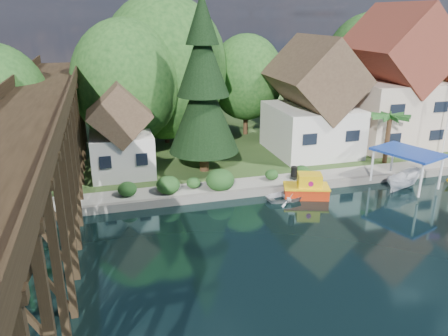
{
  "coord_description": "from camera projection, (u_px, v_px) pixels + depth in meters",
  "views": [
    {
      "loc": [
        -12.14,
        -21.27,
        13.27
      ],
      "look_at": [
        -4.53,
        6.0,
        3.26
      ],
      "focal_mm": 35.0,
      "sensor_mm": 36.0,
      "label": 1
    }
  ],
  "objects": [
    {
      "name": "bg_trees",
      "position": [
        236.0,
        77.0,
        43.94
      ],
      "size": [
        49.9,
        13.3,
        10.57
      ],
      "color": "#382314",
      "rests_on": "bank"
    },
    {
      "name": "palm_tree",
      "position": [
        390.0,
        118.0,
        38.3
      ],
      "size": [
        4.43,
        4.43,
        4.76
      ],
      "color": "#382314",
      "rests_on": "bank"
    },
    {
      "name": "boat_canopy",
      "position": [
        405.0,
        172.0,
        34.75
      ],
      "size": [
        4.83,
        5.73,
        3.14
      ],
      "color": "white",
      "rests_on": "ground"
    },
    {
      "name": "boat_white_a",
      "position": [
        289.0,
        195.0,
        32.95
      ],
      "size": [
        3.69,
        2.76,
        0.73
      ],
      "primitive_type": "imported",
      "rotation": [
        0.0,
        0.0,
        1.65
      ],
      "color": "silver",
      "rests_on": "ground"
    },
    {
      "name": "promenade",
      "position": [
        334.0,
        175.0,
        36.61
      ],
      "size": [
        50.0,
        2.6,
        0.06
      ],
      "primitive_type": "cube",
      "color": "gray",
      "rests_on": "bank"
    },
    {
      "name": "ground",
      "position": [
        321.0,
        243.0,
        26.82
      ],
      "size": [
        140.0,
        140.0,
        0.0
      ],
      "primitive_type": "plane",
      "color": "black",
      "rests_on": "ground"
    },
    {
      "name": "seawall",
      "position": [
        320.0,
        185.0,
        34.99
      ],
      "size": [
        60.0,
        0.4,
        0.62
      ],
      "primitive_type": "cube",
      "color": "slate",
      "rests_on": "ground"
    },
    {
      "name": "conifer",
      "position": [
        203.0,
        89.0,
        35.42
      ],
      "size": [
        5.9,
        5.9,
        14.53
      ],
      "color": "#382314",
      "rests_on": "bank"
    },
    {
      "name": "house_center",
      "position": [
        393.0,
        86.0,
        43.72
      ],
      "size": [
        8.65,
        9.18,
        13.89
      ],
      "color": "beige",
      "rests_on": "bank"
    },
    {
      "name": "bank",
      "position": [
        200.0,
        118.0,
        57.61
      ],
      "size": [
        140.0,
        52.0,
        0.5
      ],
      "primitive_type": "cube",
      "color": "#29451B",
      "rests_on": "ground"
    },
    {
      "name": "house_left",
      "position": [
        313.0,
        105.0,
        41.41
      ],
      "size": [
        7.64,
        8.64,
        11.02
      ],
      "color": "silver",
      "rests_on": "bank"
    },
    {
      "name": "tugboat",
      "position": [
        307.0,
        188.0,
        33.32
      ],
      "size": [
        3.83,
        2.85,
        2.48
      ],
      "color": "red",
      "rests_on": "ground"
    },
    {
      "name": "trestle_bridge",
      "position": [
        40.0,
        157.0,
        25.68
      ],
      "size": [
        4.12,
        44.18,
        9.3
      ],
      "color": "black",
      "rests_on": "ground"
    },
    {
      "name": "shrubs",
      "position": [
        212.0,
        179.0,
        33.65
      ],
      "size": [
        15.76,
        2.47,
        1.7
      ],
      "color": "#194418",
      "rests_on": "bank"
    },
    {
      "name": "shed",
      "position": [
        121.0,
        135.0,
        35.92
      ],
      "size": [
        5.09,
        5.4,
        7.85
      ],
      "color": "silver",
      "rests_on": "bank"
    }
  ]
}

